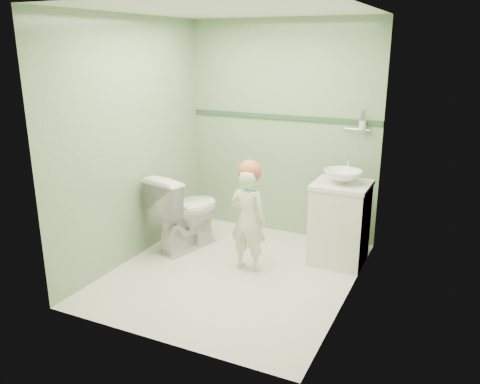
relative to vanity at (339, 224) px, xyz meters
The scene contains 12 objects.
ground 1.16m from the vanity, 140.19° to the right, with size 2.50×2.50×0.00m, color white.
room_shell 1.35m from the vanity, 140.19° to the right, with size 2.50×2.54×2.40m.
trim_stripe 1.38m from the vanity, 147.36° to the left, with size 2.20×0.02×0.05m, color #315036.
vanity is the anchor object (origin of this frame).
counter 0.41m from the vanity, ahead, with size 0.54×0.52×0.04m, color white.
basin 0.49m from the vanity, ahead, with size 0.37×0.37×0.13m, color white.
faucet 0.60m from the vanity, 90.00° to the left, with size 0.03×0.13×0.18m.
cup_holder 1.05m from the vanity, 83.74° to the left, with size 0.26×0.07×0.21m.
toilet 1.62m from the vanity, 167.90° to the right, with size 0.47×0.82×0.83m, color white.
toddler 0.94m from the vanity, 144.43° to the right, with size 0.37×0.24×1.02m, color silver.
hair_cap 1.09m from the vanity, 145.70° to the right, with size 0.23×0.23×0.23m, color #C75C3D.
teal_toothbrush 1.06m from the vanity, 135.80° to the right, with size 0.11×0.13×0.08m.
Camera 1 is at (1.89, -3.83, 2.12)m, focal length 36.39 mm.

